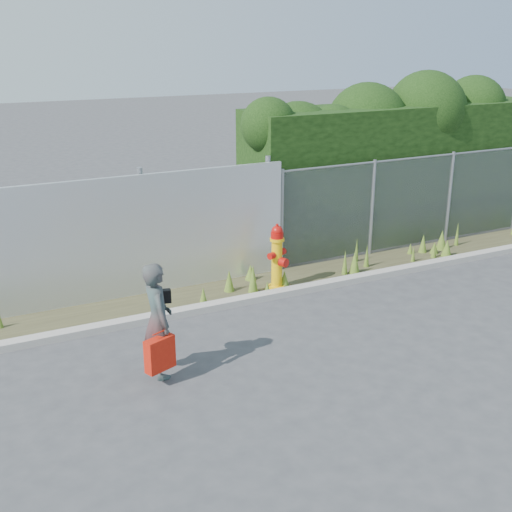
% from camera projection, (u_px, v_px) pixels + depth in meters
% --- Properties ---
extents(ground, '(80.00, 80.00, 0.00)m').
position_uv_depth(ground, '(314.00, 341.00, 9.88)').
color(ground, '#3D3D40').
rests_on(ground, ground).
extents(curb, '(16.00, 0.22, 0.12)m').
position_uv_depth(curb, '(261.00, 297.00, 11.39)').
color(curb, '#A49C94').
rests_on(curb, ground).
extents(weed_strip, '(16.00, 1.20, 0.55)m').
position_uv_depth(weed_strip, '(253.00, 281.00, 11.93)').
color(weed_strip, '#413C25').
rests_on(weed_strip, ground).
extents(corrugated_fence, '(8.50, 0.21, 2.30)m').
position_uv_depth(corrugated_fence, '(56.00, 247.00, 10.71)').
color(corrugated_fence, silver).
rests_on(corrugated_fence, ground).
extents(chainlink_fence, '(6.50, 0.07, 2.05)m').
position_uv_depth(chainlink_fence, '(412.00, 202.00, 13.86)').
color(chainlink_fence, gray).
rests_on(chainlink_fence, ground).
extents(hedge, '(7.60, 2.04, 3.73)m').
position_uv_depth(hedge, '(394.00, 150.00, 14.55)').
color(hedge, black).
rests_on(hedge, ground).
extents(fire_hydrant, '(0.42, 0.37, 1.25)m').
position_uv_depth(fire_hydrant, '(277.00, 258.00, 11.71)').
color(fire_hydrant, yellow).
rests_on(fire_hydrant, ground).
extents(woman, '(0.42, 0.61, 1.64)m').
position_uv_depth(woman, '(158.00, 320.00, 8.67)').
color(woman, '#0F615D').
rests_on(woman, ground).
extents(red_tote_bag, '(0.42, 0.16, 0.55)m').
position_uv_depth(red_tote_bag, '(160.00, 354.00, 8.55)').
color(red_tote_bag, red).
extents(black_shoulder_bag, '(0.25, 0.10, 0.19)m').
position_uv_depth(black_shoulder_bag, '(162.00, 296.00, 8.77)').
color(black_shoulder_bag, black).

